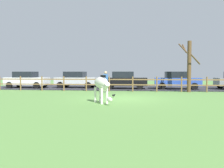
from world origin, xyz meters
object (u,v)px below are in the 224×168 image
(parked_car_blue, at_px, (177,80))
(parked_car_silver, at_px, (76,80))
(zebra, at_px, (102,85))
(bare_tree, at_px, (189,65))
(parked_car_black, at_px, (125,80))
(parked_car_white, at_px, (27,80))
(visitor_near_fence, at_px, (106,81))
(crow_on_grass, at_px, (114,95))

(parked_car_blue, height_order, parked_car_silver, same)
(zebra, relative_size, parked_car_silver, 0.41)
(bare_tree, bearing_deg, parked_car_black, 153.82)
(bare_tree, bearing_deg, parked_car_blue, 100.68)
(bare_tree, xyz_separation_m, parked_car_black, (-5.19, 2.55, -1.26))
(bare_tree, bearing_deg, parked_car_white, 169.97)
(zebra, bearing_deg, parked_car_white, 132.04)
(zebra, distance_m, parked_car_white, 13.43)
(parked_car_silver, bearing_deg, bare_tree, -18.18)
(parked_car_white, distance_m, visitor_near_fence, 8.92)
(zebra, distance_m, parked_car_black, 9.95)
(parked_car_black, bearing_deg, parked_car_blue, 2.15)
(parked_car_black, height_order, visitor_near_fence, visitor_near_fence)
(zebra, relative_size, parked_car_white, 0.42)
(parked_car_silver, relative_size, visitor_near_fence, 2.48)
(bare_tree, bearing_deg, zebra, -127.41)
(parked_car_blue, bearing_deg, visitor_near_fence, -148.63)
(parked_car_white, bearing_deg, crow_on_grass, -37.43)
(bare_tree, bearing_deg, crow_on_grass, -140.11)
(crow_on_grass, height_order, visitor_near_fence, visitor_near_fence)
(bare_tree, distance_m, crow_on_grass, 7.29)
(crow_on_grass, xyz_separation_m, parked_car_blue, (4.87, 7.23, 0.72))
(crow_on_grass, distance_m, parked_car_silver, 9.02)
(zebra, xyz_separation_m, visitor_near_fence, (-0.78, 6.51, -0.02))
(bare_tree, xyz_separation_m, zebra, (-5.65, -7.38, -1.18))
(zebra, height_order, crow_on_grass, zebra)
(parked_car_white, height_order, visitor_near_fence, visitor_near_fence)
(parked_car_silver, xyz_separation_m, visitor_near_fence, (3.49, -4.14, 0.06))
(crow_on_grass, xyz_separation_m, visitor_near_fence, (-1.05, 3.62, 0.78))
(parked_car_black, bearing_deg, visitor_near_fence, -109.78)
(parked_car_silver, bearing_deg, zebra, -68.11)
(zebra, height_order, parked_car_black, parked_car_black)
(visitor_near_fence, bearing_deg, bare_tree, 7.76)
(parked_car_blue, relative_size, parked_car_black, 1.00)
(visitor_near_fence, bearing_deg, crow_on_grass, -73.88)
(parked_car_black, bearing_deg, parked_car_silver, 171.52)
(parked_car_white, bearing_deg, parked_car_silver, 8.06)
(zebra, height_order, parked_car_silver, parked_car_silver)
(crow_on_grass, distance_m, visitor_near_fence, 3.85)
(visitor_near_fence, bearing_deg, zebra, -83.16)
(parked_car_blue, distance_m, parked_car_silver, 9.42)
(zebra, relative_size, crow_on_grass, 7.78)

